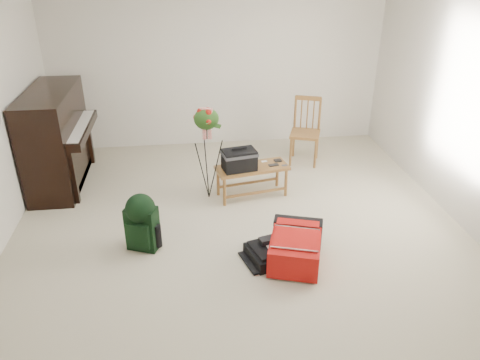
{
  "coord_description": "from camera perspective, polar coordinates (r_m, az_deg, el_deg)",
  "views": [
    {
      "loc": [
        -0.55,
        -4.26,
        2.85
      ],
      "look_at": [
        0.03,
        0.35,
        0.51
      ],
      "focal_mm": 35.0,
      "sensor_mm": 36.0,
      "label": 1
    }
  ],
  "objects": [
    {
      "name": "green_backpack",
      "position": [
        4.89,
        -11.92,
        -4.73
      ],
      "size": [
        0.36,
        0.34,
        0.62
      ],
      "rotation": [
        0.0,
        0.0,
        -0.38
      ],
      "color": "black",
      "rests_on": "floor"
    },
    {
      "name": "red_suitcase",
      "position": [
        4.77,
        6.63,
        -7.74
      ],
      "size": [
        0.68,
        0.85,
        0.31
      ],
      "rotation": [
        0.0,
        0.0,
        -0.31
      ],
      "color": "red",
      "rests_on": "floor"
    },
    {
      "name": "piano",
      "position": [
        6.49,
        -21.39,
        4.54
      ],
      "size": [
        0.71,
        1.5,
        1.25
      ],
      "color": "black",
      "rests_on": "floor"
    },
    {
      "name": "flower_stand",
      "position": [
        5.67,
        -3.97,
        3.15
      ],
      "size": [
        0.49,
        0.49,
        1.21
      ],
      "rotation": [
        0.0,
        0.0,
        -0.37
      ],
      "color": "black",
      "rests_on": "floor"
    },
    {
      "name": "black_duffel",
      "position": [
        4.79,
        4.2,
        -8.67
      ],
      "size": [
        0.61,
        0.54,
        0.22
      ],
      "rotation": [
        0.0,
        0.0,
        0.28
      ],
      "color": "black",
      "rests_on": "floor"
    },
    {
      "name": "floor",
      "position": [
        5.15,
        0.13,
        -6.84
      ],
      "size": [
        5.0,
        5.5,
        0.01
      ],
      "primitive_type": "cube",
      "color": "beige",
      "rests_on": "ground"
    },
    {
      "name": "bench",
      "position": [
        5.71,
        0.34,
        2.28
      ],
      "size": [
        0.94,
        0.52,
        0.69
      ],
      "rotation": [
        0.0,
        0.0,
        0.19
      ],
      "color": "#9B6832",
      "rests_on": "floor"
    },
    {
      "name": "dining_chair",
      "position": [
        6.79,
        7.88,
        5.86
      ],
      "size": [
        0.52,
        0.52,
        0.94
      ],
      "rotation": [
        0.0,
        0.0,
        -0.35
      ],
      "color": "#9B6832",
      "rests_on": "floor"
    },
    {
      "name": "wall_back",
      "position": [
        7.21,
        -2.72,
        13.9
      ],
      "size": [
        5.0,
        0.04,
        2.5
      ],
      "primitive_type": "cube",
      "color": "silver",
      "rests_on": "floor"
    }
  ]
}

